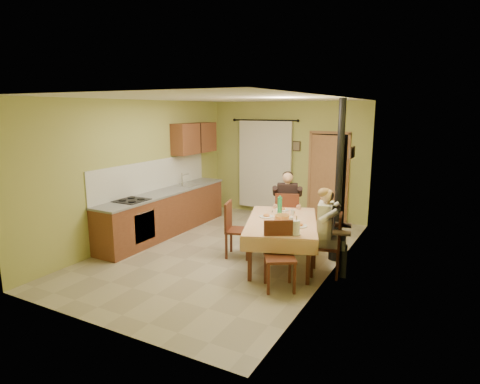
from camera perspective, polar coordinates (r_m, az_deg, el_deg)
The scene contains 17 objects.
floor at distance 7.58m, azimuth -2.05°, elevation -8.50°, with size 4.00×6.00×0.01m, color tan.
room_shell at distance 7.16m, azimuth -2.15°, elevation 5.31°, with size 4.04×6.04×2.82m.
kitchen_run at distance 8.68m, azimuth -10.52°, elevation -2.73°, with size 0.64×3.64×1.56m.
upper_cabinets at distance 9.55m, azimuth -6.48°, elevation 7.63°, with size 0.35×1.40×0.70m, color brown.
curtain at distance 10.03m, azimuth 3.54°, elevation 3.93°, with size 1.70×0.07×2.22m.
doorway at distance 9.53m, azimuth 12.28°, elevation 1.99°, with size 0.96×0.30×2.15m.
dining_table at distance 6.99m, azimuth 5.90°, elevation -7.03°, with size 1.74×2.22×0.76m.
tableware at distance 6.77m, azimuth 6.23°, elevation -3.80°, with size 1.00×1.49×0.33m.
chair_far at distance 8.10m, azimuth 6.63°, elevation -5.05°, with size 0.59×0.59×1.02m.
chair_near at distance 6.06m, azimuth 5.62°, elevation -10.93°, with size 0.60×0.60×1.00m.
chair_right at distance 6.64m, azimuth 12.22°, elevation -9.05°, with size 0.53×0.53×1.01m.
chair_left at distance 7.28m, azimuth -0.28°, elevation -6.92°, with size 0.54×0.54×1.00m.
man_far at distance 7.96m, azimuth 6.73°, elevation -0.97°, with size 0.65×0.59×1.39m.
man_right at distance 6.46m, azimuth 12.31°, elevation -4.17°, with size 0.54×0.63×1.39m.
stove_flue at distance 7.13m, azimuth 13.73°, elevation -1.54°, with size 0.24×0.24×2.80m.
picture_back at distance 9.74m, azimuth 8.05°, elevation 6.49°, with size 0.19×0.03×0.23m, color black.
picture_right at distance 7.55m, azimuth 15.71°, elevation 5.45°, with size 0.03×0.31×0.21m, color brown.
Camera 1 is at (3.59, -6.14, 2.62)m, focal length 30.00 mm.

